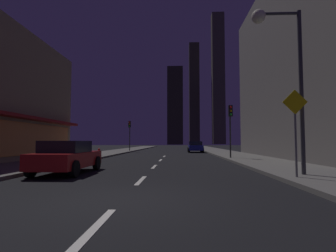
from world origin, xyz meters
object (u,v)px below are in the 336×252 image
at_px(car_parked_near, 67,157).
at_px(pedestrian_crossing_sign, 295,125).
at_px(fire_hydrant_far_left, 99,152).
at_px(car_parked_far, 195,147).
at_px(traffic_light_near_right, 230,119).
at_px(street_lamp_right, 279,50).
at_px(traffic_light_far_left, 130,129).

relative_size(car_parked_near, pedestrian_crossing_sign, 1.34).
height_order(fire_hydrant_far_left, pedestrian_crossing_sign, pedestrian_crossing_sign).
xyz_separation_m(fire_hydrant_far_left, pedestrian_crossing_sign, (11.50, -14.04, 1.56)).
xyz_separation_m(car_parked_far, traffic_light_near_right, (1.90, -13.88, 2.45)).
distance_m(fire_hydrant_far_left, pedestrian_crossing_sign, 18.22).
height_order(traffic_light_near_right, street_lamp_right, street_lamp_right).
relative_size(fire_hydrant_far_left, street_lamp_right, 0.10).
xyz_separation_m(car_parked_far, street_lamp_right, (1.78, -24.37, 4.33)).
relative_size(car_parked_far, fire_hydrant_far_left, 6.48).
distance_m(car_parked_near, fire_hydrant_far_left, 12.34).
relative_size(car_parked_far, pedestrian_crossing_sign, 1.34).
bearing_deg(street_lamp_right, car_parked_near, 172.59).
xyz_separation_m(traffic_light_far_left, pedestrian_crossing_sign, (11.10, -26.75, -1.18)).
height_order(car_parked_far, traffic_light_far_left, traffic_light_far_left).
distance_m(street_lamp_right, pedestrian_crossing_sign, 3.15).
relative_size(traffic_light_near_right, traffic_light_far_left, 1.00).
bearing_deg(car_parked_far, fire_hydrant_far_left, -130.59).
distance_m(traffic_light_far_left, pedestrian_crossing_sign, 28.99).
bearing_deg(fire_hydrant_far_left, traffic_light_near_right, -13.79).
relative_size(fire_hydrant_far_left, pedestrian_crossing_sign, 0.21).
bearing_deg(traffic_light_near_right, street_lamp_right, -90.66).
relative_size(traffic_light_far_left, street_lamp_right, 0.64).
height_order(car_parked_near, fire_hydrant_far_left, car_parked_near).
height_order(street_lamp_right, pedestrian_crossing_sign, street_lamp_right).
height_order(traffic_light_far_left, street_lamp_right, street_lamp_right).
height_order(car_parked_near, car_parked_far, same).
height_order(car_parked_far, street_lamp_right, street_lamp_right).
bearing_deg(traffic_light_near_right, traffic_light_far_left, 125.34).
xyz_separation_m(car_parked_near, fire_hydrant_far_left, (-2.30, 12.12, -0.29)).
relative_size(car_parked_far, street_lamp_right, 0.64).
bearing_deg(traffic_light_far_left, traffic_light_near_right, -54.66).
bearing_deg(car_parked_far, pedestrian_crossing_sign, -85.45).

